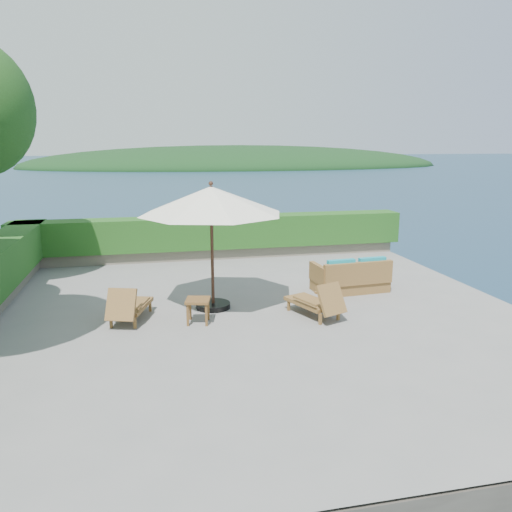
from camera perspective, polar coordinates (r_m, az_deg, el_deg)
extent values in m
plane|color=gray|center=(10.91, -0.65, -6.61)|extent=(12.00, 12.00, 0.00)
cube|color=#585046|center=(11.52, -0.63, -13.92)|extent=(12.00, 12.00, 3.00)
plane|color=#172E49|center=(12.24, -0.61, -20.00)|extent=(600.00, 600.00, 0.00)
ellipsoid|color=black|center=(152.65, -2.07, 10.19)|extent=(126.00, 57.60, 12.60)
cube|color=gray|center=(16.19, -4.65, 0.42)|extent=(12.00, 0.60, 0.36)
cube|color=#164C15|center=(16.06, -4.69, 2.75)|extent=(12.40, 0.90, 1.00)
cylinder|color=black|center=(11.31, -4.91, -5.65)|extent=(0.86, 0.86, 0.12)
cylinder|color=#331D12|center=(10.97, -5.04, 0.84)|extent=(0.08, 0.08, 2.73)
cone|color=white|center=(10.80, -5.15, 6.36)|extent=(3.57, 3.57, 0.60)
sphere|color=#331D12|center=(10.77, -5.19, 8.26)|extent=(0.11, 0.11, 0.10)
cube|color=brown|center=(10.49, -16.23, -7.30)|extent=(0.07, 0.07, 0.23)
cube|color=brown|center=(10.33, -13.67, -7.47)|extent=(0.07, 0.07, 0.23)
cube|color=brown|center=(11.42, -14.37, -5.54)|extent=(0.07, 0.07, 0.23)
cube|color=brown|center=(11.27, -12.00, -5.66)|extent=(0.07, 0.07, 0.23)
cube|color=brown|center=(10.91, -13.93, -5.57)|extent=(0.89, 1.26, 0.08)
cube|color=brown|center=(10.24, -15.17, -5.39)|extent=(0.66, 0.52, 0.61)
cube|color=brown|center=(10.81, -15.76, -5.11)|extent=(0.27, 0.73, 0.04)
cube|color=brown|center=(10.62, -12.74, -5.26)|extent=(0.27, 0.73, 0.04)
cube|color=brown|center=(10.33, 7.35, -7.19)|extent=(0.07, 0.07, 0.23)
cube|color=brown|center=(10.65, 9.38, -6.65)|extent=(0.07, 0.07, 0.23)
cube|color=brown|center=(11.10, 3.75, -5.68)|extent=(0.07, 0.07, 0.23)
cube|color=brown|center=(11.40, 5.74, -5.23)|extent=(0.07, 0.07, 0.23)
cube|color=brown|center=(10.88, 6.22, -5.29)|extent=(0.96, 1.28, 0.08)
cube|color=brown|center=(10.33, 8.62, -4.91)|extent=(0.68, 0.56, 0.62)
cube|color=brown|center=(10.52, 5.60, -5.14)|extent=(0.32, 0.72, 0.04)
cube|color=brown|center=(10.90, 8.05, -4.58)|extent=(0.32, 0.72, 0.04)
cube|color=brown|center=(10.23, -7.81, -6.72)|extent=(0.06, 0.06, 0.46)
cube|color=brown|center=(10.18, -5.70, -6.75)|extent=(0.06, 0.06, 0.46)
cube|color=brown|center=(10.58, -7.53, -6.04)|extent=(0.06, 0.06, 0.46)
cube|color=brown|center=(10.54, -5.48, -6.07)|extent=(0.06, 0.06, 0.46)
cube|color=brown|center=(10.30, -6.67, -5.04)|extent=(0.58, 0.58, 0.05)
cube|color=brown|center=(12.75, 10.65, -3.05)|extent=(1.87, 1.04, 0.40)
cube|color=brown|center=(12.30, 11.62, -1.98)|extent=(1.81, 0.29, 0.55)
cube|color=brown|center=(12.30, 7.15, -2.05)|extent=(0.19, 0.91, 0.45)
cube|color=brown|center=(13.08, 14.05, -1.45)|extent=(0.19, 0.91, 0.45)
cube|color=teal|center=(12.53, 8.90, -1.88)|extent=(0.84, 0.78, 0.18)
cube|color=teal|center=(12.91, 12.26, -1.59)|extent=(0.84, 0.78, 0.18)
cube|color=teal|center=(12.15, 9.69, -1.25)|extent=(0.71, 0.20, 0.36)
cube|color=teal|center=(12.55, 13.12, -0.96)|extent=(0.71, 0.20, 0.36)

